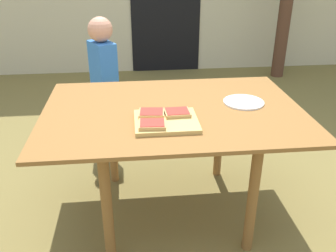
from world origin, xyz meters
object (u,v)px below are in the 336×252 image
Objects in this scene: child_left at (104,76)px; dining_table at (173,123)px; cutting_board at (166,121)px; pizza_slice_far_right at (177,112)px; pizza_slice_near_left at (152,124)px; plate_white_right at (244,102)px; pizza_slice_far_left at (152,113)px.

dining_table is at bearing -63.53° from child_left.
dining_table is at bearing 72.75° from cutting_board.
cutting_board is 0.09m from pizza_slice_far_right.
pizza_slice_near_left is 0.59× the size of plate_white_right.
dining_table is at bearing 62.22° from pizza_slice_near_left.
pizza_slice_far_right reaches higher than dining_table.
dining_table is 0.97m from child_left.
dining_table is 0.31m from pizza_slice_near_left.
pizza_slice_near_left reaches higher than plate_white_right.
plate_white_right is 1.19m from child_left.
pizza_slice_far_right is (0.01, -0.12, 0.12)m from dining_table.
pizza_slice_far_left reaches higher than plate_white_right.
plate_white_right is (0.41, 0.17, -0.03)m from pizza_slice_far_right.
pizza_slice_far_right is at bearing 42.44° from pizza_slice_near_left.
pizza_slice_far_right is (0.13, -0.01, 0.00)m from pizza_slice_far_left.
pizza_slice_near_left is 1.17m from child_left.
dining_table is 10.65× the size of pizza_slice_far_right.
pizza_slice_far_left is at bearing 136.61° from cutting_board.
plate_white_right is at bearing -44.19° from child_left.
pizza_slice_far_left and pizza_slice_far_right have the same top height.
pizza_slice_near_left reaches higher than dining_table.
pizza_slice_far_right is (0.06, 0.06, 0.02)m from cutting_board.
pizza_slice_far_right reaches higher than cutting_board.
cutting_board is (-0.06, -0.18, 0.10)m from dining_table.
cutting_board is at bearing -154.33° from plate_white_right.
pizza_slice_far_left is at bearing -163.50° from plate_white_right.
pizza_slice_far_right is 0.44m from plate_white_right.
dining_table is 10.17× the size of pizza_slice_far_left.
plate_white_right reaches higher than dining_table.
plate_white_right is 0.22× the size of child_left.
dining_table is at bearing -173.87° from plate_white_right.
pizza_slice_far_right is 0.13× the size of child_left.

